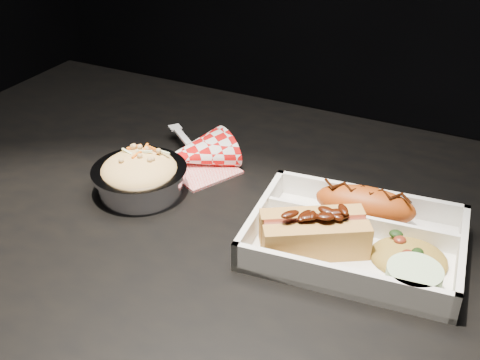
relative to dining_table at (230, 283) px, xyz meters
name	(u,v)px	position (x,y,z in m)	size (l,w,h in m)	color
dining_table	(230,283)	(0.00, 0.00, 0.00)	(1.20, 0.80, 0.75)	black
food_tray	(355,242)	(0.16, 0.03, 0.10)	(0.27, 0.20, 0.04)	silver
fried_pastry	(365,204)	(0.15, 0.09, 0.12)	(0.13, 0.05, 0.05)	#A14010
hotdog	(314,231)	(0.11, 0.00, 0.12)	(0.14, 0.11, 0.06)	#BC8640
fried_rice_mound	(410,250)	(0.22, 0.03, 0.11)	(0.09, 0.07, 0.03)	#A78230
cupcake_liner	(413,280)	(0.24, -0.02, 0.11)	(0.06, 0.06, 0.03)	#B0CF9C
foil_coleslaw_cup	(140,175)	(-0.15, 0.02, 0.12)	(0.13, 0.13, 0.06)	silver
napkin_fork	(195,154)	(-0.12, 0.13, 0.11)	(0.16, 0.15, 0.10)	red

